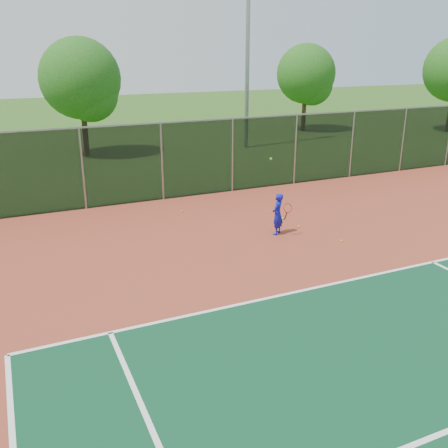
# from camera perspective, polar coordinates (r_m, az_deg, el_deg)

# --- Properties ---
(court_apron) EXTENTS (30.00, 20.00, 0.02)m
(court_apron) POSITION_cam_1_polar(r_m,az_deg,el_deg) (13.16, 19.76, -7.22)
(court_apron) COLOR #973C26
(court_apron) RESTS_ON ground
(fence_back) EXTENTS (30.00, 0.06, 3.03)m
(fence_back) POSITION_cam_1_polar(r_m,az_deg,el_deg) (20.58, 0.95, 7.95)
(fence_back) COLOR black
(fence_back) RESTS_ON court_apron
(tennis_player) EXTENTS (0.59, 0.69, 2.50)m
(tennis_player) POSITION_cam_1_polar(r_m,az_deg,el_deg) (15.91, 6.15, 1.16)
(tennis_player) COLOR #1213A8
(tennis_player) RESTS_ON court_apron
(practice_ball_0) EXTENTS (0.07, 0.07, 0.07)m
(practice_ball_0) POSITION_cam_1_polar(r_m,az_deg,el_deg) (15.80, 13.28, -1.88)
(practice_ball_0) COLOR #BED819
(practice_ball_0) RESTS_ON court_apron
(practice_ball_1) EXTENTS (0.07, 0.07, 0.07)m
(practice_ball_1) POSITION_cam_1_polar(r_m,az_deg,el_deg) (16.82, 8.54, -0.26)
(practice_ball_1) COLOR #BED819
(practice_ball_1) RESTS_ON court_apron
(practice_ball_3) EXTENTS (0.07, 0.07, 0.07)m
(practice_ball_3) POSITION_cam_1_polar(r_m,az_deg,el_deg) (17.52, 6.72, 0.64)
(practice_ball_3) COLOR #BED819
(practice_ball_3) RESTS_ON court_apron
(practice_ball_4) EXTENTS (0.07, 0.07, 0.07)m
(practice_ball_4) POSITION_cam_1_polar(r_m,az_deg,el_deg) (18.27, -4.84, 1.50)
(practice_ball_4) COLOR #BED819
(practice_ball_4) RESTS_ON court_apron
(floodlight_n) EXTENTS (0.90, 0.40, 12.94)m
(floodlight_n) POSITION_cam_1_polar(r_m,az_deg,el_deg) (30.12, 2.76, 22.43)
(floodlight_n) COLOR gray
(floodlight_n) RESTS_ON ground
(tree_back_left) EXTENTS (4.29, 4.29, 6.30)m
(tree_back_left) POSITION_cam_1_polar(r_m,az_deg,el_deg) (28.60, -15.85, 15.30)
(tree_back_left) COLOR #342112
(tree_back_left) RESTS_ON ground
(tree_back_mid) EXTENTS (4.12, 4.12, 6.04)m
(tree_back_mid) POSITION_cam_1_polar(r_m,az_deg,el_deg) (37.08, 9.52, 16.28)
(tree_back_mid) COLOR #342112
(tree_back_mid) RESTS_ON ground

